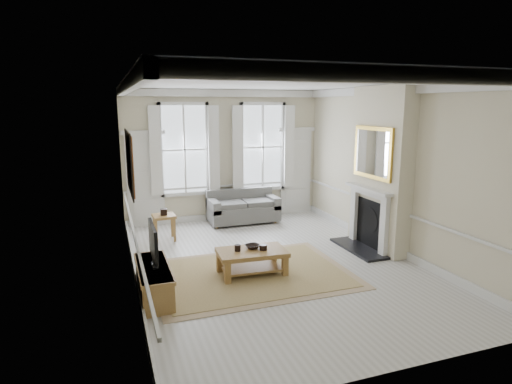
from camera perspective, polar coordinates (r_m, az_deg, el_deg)
name	(u,v)px	position (r m, az deg, el deg)	size (l,w,h in m)	color
floor	(275,264)	(8.35, 2.49, -9.58)	(7.20, 7.20, 0.00)	#B7B5AD
ceiling	(276,82)	(7.80, 2.71, 14.42)	(7.20, 7.20, 0.00)	white
back_wall	(224,156)	(11.29, -4.26, 4.85)	(5.20, 5.20, 0.00)	beige
left_wall	(129,186)	(7.35, -16.57, 0.81)	(7.20, 7.20, 0.00)	beige
right_wall	(393,170)	(9.18, 17.85, 2.80)	(7.20, 7.20, 0.00)	beige
window_left	(184,150)	(10.99, -9.52, 5.59)	(1.26, 0.20, 2.20)	#B2BCC6
window_right	(262,147)	(11.53, 0.86, 6.02)	(1.26, 0.20, 2.20)	#B2BCC6
door_left	(145,181)	(10.98, -14.55, 1.42)	(0.90, 0.08, 2.30)	silver
door_right	(296,173)	(12.02, 5.32, 2.59)	(0.90, 0.08, 2.30)	silver
painting	(129,162)	(7.59, -16.54, 3.82)	(0.05, 1.66, 1.06)	#9F611B
chimney_breast	(380,169)	(9.24, 16.24, 2.94)	(0.35, 1.70, 3.38)	beige
hearth	(359,248)	(9.39, 13.53, -7.31)	(0.55, 1.50, 0.05)	black
fireplace	(368,215)	(9.30, 14.77, -3.01)	(0.21, 1.45, 1.33)	silver
mirror	(372,153)	(9.07, 15.25, 5.08)	(0.06, 1.26, 1.06)	gold
sofa	(243,209)	(11.15, -1.81, -2.23)	(1.79, 0.87, 0.85)	#61615E
side_table	(164,220)	(9.85, -12.17, -3.63)	(0.51, 0.51, 0.59)	brown
rug	(252,274)	(7.87, -0.55, -10.84)	(3.50, 2.60, 0.02)	#95804D
coffee_table	(252,255)	(7.73, -0.56, -8.34)	(1.26, 0.78, 0.46)	brown
ceramic_pot_a	(238,248)	(7.66, -2.47, -7.46)	(0.11, 0.11, 0.11)	black
ceramic_pot_b	(263,247)	(7.71, 0.98, -7.38)	(0.14, 0.14, 0.10)	black
bowl	(253,246)	(7.80, -0.45, -7.28)	(0.27, 0.27, 0.07)	black
tv_stand	(154,282)	(7.12, -13.46, -11.53)	(0.46, 1.43, 0.51)	brown
tv	(153,242)	(6.89, -13.53, -6.54)	(0.08, 0.90, 0.68)	black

